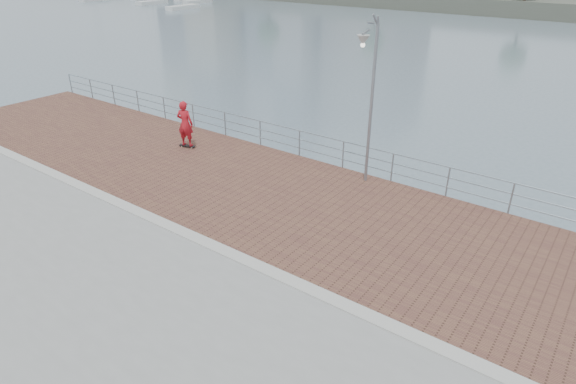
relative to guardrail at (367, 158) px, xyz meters
The scene contains 7 objects.
water 7.50m from the guardrail, 90.00° to the right, with size 400.00×400.00×0.00m, color slate.
brick_lane 3.47m from the guardrail, 90.00° to the right, with size 40.00×6.80×0.02m, color brown.
curb 7.03m from the guardrail, 90.00° to the right, with size 40.00×0.40×0.06m, color #B7B5AD.
guardrail is the anchor object (origin of this frame).
street_lamp 3.40m from the guardrail, 75.19° to the right, with size 0.41×1.18×5.58m.
skateboard 7.80m from the guardrail, 164.50° to the right, with size 0.75×0.40×0.08m.
skateboarder 7.79m from the guardrail, 164.50° to the right, with size 0.71×0.46×1.94m, color red.
Camera 1 is at (7.38, -8.09, 7.65)m, focal length 30.00 mm.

